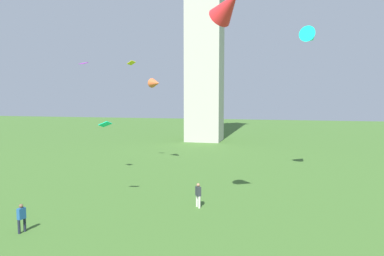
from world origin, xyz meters
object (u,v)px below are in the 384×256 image
object	(u,v)px
kite_flying_0	(105,124)
kite_flying_4	(310,37)
person_0	(198,194)
kite_flying_3	(155,83)
kite_flying_5	(84,63)
kite_flying_1	(131,63)
person_1	(21,216)
kite_flying_2	(228,6)

from	to	relation	value
kite_flying_0	kite_flying_4	xyz separation A→B (m)	(15.65, 11.44, 7.78)
person_0	kite_flying_4	bearing A→B (deg)	-75.93
person_0	kite_flying_4	size ratio (longest dim) A/B	0.67
kite_flying_0	kite_flying_3	size ratio (longest dim) A/B	0.50
kite_flying_4	kite_flying_5	bearing A→B (deg)	38.03
kite_flying_3	kite_flying_1	bearing A→B (deg)	139.89
kite_flying_4	kite_flying_3	bearing A→B (deg)	10.97
person_0	kite_flying_0	distance (m)	8.75
person_1	kite_flying_1	distance (m)	23.35
kite_flying_0	kite_flying_2	xyz separation A→B (m)	(9.64, -2.60, 7.55)
kite_flying_0	kite_flying_3	xyz separation A→B (m)	(-1.01, 14.40, 3.68)
kite_flying_5	person_1	bearing A→B (deg)	127.90
kite_flying_0	kite_flying_1	world-z (taller)	kite_flying_1
kite_flying_1	kite_flying_3	bearing A→B (deg)	-144.66
kite_flying_2	kite_flying_5	world-z (taller)	kite_flying_2
kite_flying_0	kite_flying_4	world-z (taller)	kite_flying_4
kite_flying_4	person_0	bearing A→B (deg)	72.99
person_1	kite_flying_2	xyz separation A→B (m)	(11.84, 4.02, 12.65)
person_0	kite_flying_0	world-z (taller)	kite_flying_0
person_0	person_1	xyz separation A→B (m)	(-9.31, -7.15, -0.04)
person_1	kite_flying_4	world-z (taller)	kite_flying_4
person_0	kite_flying_3	size ratio (longest dim) A/B	0.93
kite_flying_4	kite_flying_5	world-z (taller)	kite_flying_4
kite_flying_0	kite_flying_2	world-z (taller)	kite_flying_2
kite_flying_0	kite_flying_4	distance (m)	20.89
kite_flying_3	kite_flying_5	xyz separation A→B (m)	(-3.76, -9.20, 1.49)
kite_flying_1	kite_flying_4	xyz separation A→B (m)	(19.39, -2.42, 1.77)
kite_flying_3	kite_flying_5	bearing A→B (deg)	-163.45
person_0	kite_flying_5	bearing A→B (deg)	30.68
person_1	kite_flying_5	size ratio (longest dim) A/B	1.88
person_0	kite_flying_2	world-z (taller)	kite_flying_2
kite_flying_3	kite_flying_0	bearing A→B (deg)	-137.22
kite_flying_1	kite_flying_2	size ratio (longest dim) A/B	0.36
kite_flying_2	kite_flying_5	distance (m)	16.55
kite_flying_0	kite_flying_3	distance (m)	14.90
person_1	kite_flying_1	world-z (taller)	kite_flying_1
kite_flying_2	kite_flying_3	distance (m)	20.43
kite_flying_2	kite_flying_5	size ratio (longest dim) A/B	3.08
kite_flying_2	person_1	bearing A→B (deg)	152.17
kite_flying_3	kite_flying_2	bearing A→B (deg)	-109.17
kite_flying_0	kite_flying_2	size ratio (longest dim) A/B	0.34
person_0	kite_flying_4	xyz separation A→B (m)	(8.54, 10.90, 12.85)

